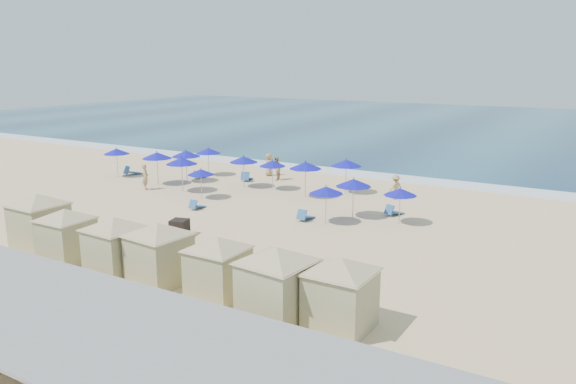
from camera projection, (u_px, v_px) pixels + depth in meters
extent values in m
plane|color=beige|center=(212.00, 214.00, 33.25)|extent=(160.00, 160.00, 0.00)
cube|color=navy|center=(455.00, 126.00, 79.24)|extent=(160.00, 80.00, 0.06)
cube|color=white|center=(329.00, 171.00, 46.20)|extent=(160.00, 2.50, 0.08)
cube|color=gray|center=(6.00, 274.00, 22.25)|extent=(160.00, 2.20, 1.10)
cube|color=black|center=(180.00, 228.00, 28.98)|extent=(1.04, 1.04, 0.84)
cube|color=tan|center=(40.00, 226.00, 26.97)|extent=(2.19, 2.19, 2.14)
cube|color=tan|center=(38.00, 205.00, 26.72)|extent=(2.29, 2.29, 0.09)
pyramid|color=tan|center=(37.00, 194.00, 26.60)|extent=(4.68, 4.68, 0.53)
cube|color=tan|center=(67.00, 240.00, 25.15)|extent=(1.95, 1.95, 1.94)
cube|color=tan|center=(65.00, 219.00, 24.93)|extent=(2.05, 2.05, 0.08)
pyramid|color=tan|center=(64.00, 209.00, 24.82)|extent=(4.25, 4.25, 0.48)
cube|color=tan|center=(116.00, 252.00, 23.52)|extent=(2.11, 2.11, 2.01)
cube|color=tan|center=(114.00, 229.00, 23.30)|extent=(2.22, 2.22, 0.08)
pyramid|color=tan|center=(114.00, 217.00, 23.18)|extent=(4.39, 4.39, 0.50)
cube|color=tan|center=(160.00, 259.00, 22.57)|extent=(2.23, 2.23, 2.04)
cube|color=tan|center=(158.00, 235.00, 22.34)|extent=(2.34, 2.34, 0.08)
pyramid|color=tan|center=(158.00, 223.00, 22.22)|extent=(4.44, 4.44, 0.51)
cube|color=tan|center=(218.00, 273.00, 21.23)|extent=(1.93, 1.93, 1.92)
cube|color=tan|center=(217.00, 249.00, 21.01)|extent=(2.03, 2.03, 0.08)
pyramid|color=tan|center=(217.00, 237.00, 20.90)|extent=(4.21, 4.21, 0.48)
cube|color=tan|center=(277.00, 291.00, 19.31)|extent=(2.33, 2.33, 2.13)
cube|color=tan|center=(277.00, 262.00, 19.07)|extent=(2.45, 2.45, 0.09)
pyramid|color=tan|center=(277.00, 247.00, 18.95)|extent=(4.64, 4.64, 0.53)
cube|color=tan|center=(340.00, 300.00, 18.72)|extent=(2.02, 2.02, 2.01)
cube|color=tan|center=(341.00, 272.00, 18.49)|extent=(2.12, 2.12, 0.08)
pyramid|color=tan|center=(341.00, 257.00, 18.38)|extent=(4.40, 4.40, 0.50)
cylinder|color=#A5A8AD|center=(117.00, 165.00, 43.77)|extent=(0.05, 0.05, 1.84)
cone|color=#0F10AB|center=(116.00, 151.00, 43.53)|extent=(2.04, 2.04, 0.44)
sphere|color=#0F10AB|center=(116.00, 148.00, 43.47)|extent=(0.08, 0.08, 0.08)
cylinder|color=#A5A8AD|center=(158.00, 171.00, 40.97)|extent=(0.05, 0.05, 1.98)
cone|color=#0F10AB|center=(157.00, 155.00, 40.70)|extent=(2.19, 2.19, 0.47)
sphere|color=#0F10AB|center=(157.00, 151.00, 40.64)|extent=(0.08, 0.08, 0.08)
cylinder|color=#A5A8AD|center=(187.00, 169.00, 41.88)|extent=(0.05, 0.05, 1.96)
cone|color=#0F10AB|center=(186.00, 154.00, 41.61)|extent=(2.17, 2.17, 0.46)
sphere|color=#0F10AB|center=(186.00, 150.00, 41.55)|extent=(0.08, 0.08, 0.08)
cylinder|color=#A5A8AD|center=(182.00, 178.00, 38.66)|extent=(0.05, 0.05, 1.99)
cone|color=#0F10AB|center=(182.00, 161.00, 38.40)|extent=(2.20, 2.20, 0.47)
sphere|color=#0F10AB|center=(181.00, 157.00, 38.33)|extent=(0.08, 0.08, 0.08)
cylinder|color=#A5A8AD|center=(209.00, 164.00, 44.30)|extent=(0.05, 0.05, 1.80)
cone|color=#0F10AB|center=(208.00, 151.00, 44.06)|extent=(1.99, 1.99, 0.43)
sphere|color=#0F10AB|center=(208.00, 147.00, 44.00)|extent=(0.08, 0.08, 0.08)
cylinder|color=#A5A8AD|center=(244.00, 175.00, 40.04)|extent=(0.05, 0.05, 1.86)
cone|color=#0F10AB|center=(244.00, 159.00, 39.79)|extent=(2.06, 2.06, 0.44)
sphere|color=#0F10AB|center=(244.00, 156.00, 39.73)|extent=(0.08, 0.08, 0.08)
cylinder|color=#A5A8AD|center=(201.00, 186.00, 36.77)|extent=(0.04, 0.04, 1.63)
cone|color=#0F10AB|center=(201.00, 172.00, 36.55)|extent=(1.80, 1.80, 0.39)
sphere|color=#0F10AB|center=(201.00, 168.00, 36.50)|extent=(0.07, 0.07, 0.07)
cylinder|color=#A5A8AD|center=(272.00, 178.00, 39.32)|extent=(0.05, 0.05, 1.71)
cone|color=#0F10AB|center=(272.00, 163.00, 39.09)|extent=(1.89, 1.89, 0.41)
sphere|color=#0F10AB|center=(272.00, 160.00, 39.04)|extent=(0.07, 0.07, 0.07)
cylinder|color=#A5A8AD|center=(305.00, 183.00, 37.07)|extent=(0.05, 0.05, 1.97)
cone|color=#0F10AB|center=(306.00, 165.00, 36.80)|extent=(2.18, 2.18, 0.47)
sphere|color=#0F10AB|center=(306.00, 161.00, 36.74)|extent=(0.08, 0.08, 0.08)
cylinder|color=#A5A8AD|center=(346.00, 179.00, 38.23)|extent=(0.05, 0.05, 1.93)
cone|color=#0F10AB|center=(346.00, 163.00, 37.97)|extent=(2.13, 2.13, 0.46)
sphere|color=#0F10AB|center=(346.00, 159.00, 37.91)|extent=(0.08, 0.08, 0.08)
cylinder|color=#A5A8AD|center=(353.00, 202.00, 32.22)|extent=(0.05, 0.05, 1.88)
cone|color=#0F10AB|center=(354.00, 183.00, 31.97)|extent=(2.08, 2.08, 0.45)
sphere|color=#0F10AB|center=(354.00, 178.00, 31.91)|extent=(0.08, 0.08, 0.08)
cylinder|color=#A5A8AD|center=(400.00, 209.00, 30.94)|extent=(0.04, 0.04, 1.67)
cone|color=#0F10AB|center=(400.00, 192.00, 30.72)|extent=(1.85, 1.85, 0.40)
sphere|color=#0F10AB|center=(401.00, 188.00, 30.66)|extent=(0.07, 0.07, 0.07)
cylinder|color=#A5A8AD|center=(326.00, 208.00, 31.06)|extent=(0.05, 0.05, 1.74)
cone|color=#0F10AB|center=(326.00, 190.00, 30.83)|extent=(1.92, 1.92, 0.41)
sphere|color=#0F10AB|center=(326.00, 186.00, 30.78)|extent=(0.07, 0.07, 0.07)
cube|color=#295C97|center=(133.00, 172.00, 44.73)|extent=(0.98, 1.44, 0.36)
cube|color=#295C97|center=(127.00, 170.00, 44.31)|extent=(0.70, 0.53, 0.64)
cube|color=#295C97|center=(200.00, 176.00, 43.48)|extent=(0.63, 1.11, 0.29)
cube|color=#295C97|center=(195.00, 174.00, 43.09)|extent=(0.53, 0.35, 0.51)
cube|color=#295C97|center=(247.00, 178.00, 42.55)|extent=(1.04, 1.46, 0.36)
cube|color=#295C97|center=(245.00, 176.00, 41.96)|extent=(0.71, 0.55, 0.64)
cube|color=#295C97|center=(198.00, 206.00, 34.36)|extent=(0.54, 1.11, 0.30)
cube|color=#295C97|center=(193.00, 204.00, 33.92)|extent=(0.52, 0.31, 0.53)
cube|color=#295C97|center=(306.00, 217.00, 31.95)|extent=(0.60, 1.21, 0.33)
cube|color=#295C97|center=(302.00, 215.00, 31.49)|extent=(0.57, 0.34, 0.58)
cube|color=#295C97|center=(395.00, 212.00, 32.94)|extent=(0.94, 1.31, 0.33)
cube|color=#295C97|center=(389.00, 210.00, 32.58)|extent=(0.64, 0.50, 0.58)
imported|color=tan|center=(145.00, 177.00, 39.29)|extent=(0.78, 0.77, 1.82)
imported|color=tan|center=(276.00, 168.00, 42.52)|extent=(0.94, 1.06, 1.81)
imported|color=tan|center=(396.00, 187.00, 36.61)|extent=(0.97, 1.19, 1.61)
imported|color=tan|center=(269.00, 165.00, 44.17)|extent=(1.03, 0.98, 1.78)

